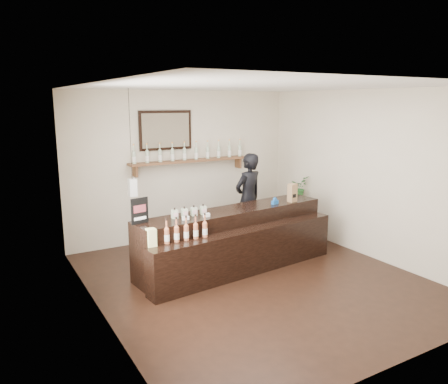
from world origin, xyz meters
name	(u,v)px	position (x,y,z in m)	size (l,w,h in m)	color
ground	(255,279)	(0.00, 0.00, 0.00)	(5.00, 5.00, 0.00)	black
room_shell	(257,166)	(0.00, 0.00, 1.70)	(5.00, 5.00, 5.00)	beige
back_wall_decor	(178,148)	(-0.16, 2.37, 1.76)	(2.66, 0.96, 1.69)	brown
counter	(236,241)	(0.02, 0.58, 0.43)	(3.35, 1.22, 1.08)	black
promo_sign	(140,211)	(-1.53, 0.63, 1.11)	(0.26, 0.07, 0.37)	black
paper_bag	(292,193)	(1.18, 0.65, 1.08)	(0.16, 0.13, 0.31)	#987049
tape_dispenser	(275,202)	(0.82, 0.65, 0.97)	(0.14, 0.09, 0.11)	#1858AA
side_cabinet	(297,216)	(2.00, 1.50, 0.36)	(0.40, 0.52, 0.72)	brown
potted_plant	(298,188)	(2.00, 1.50, 0.94)	(0.40, 0.34, 0.44)	#265F28
shopkeeper	(248,193)	(0.88, 1.55, 0.95)	(0.69, 0.45, 1.90)	black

